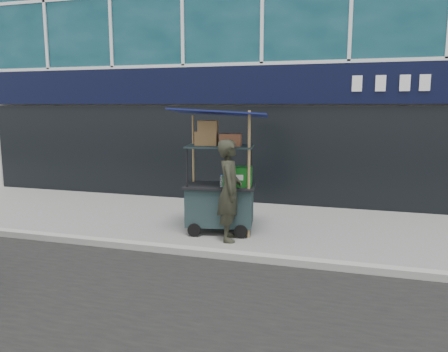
% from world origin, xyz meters
% --- Properties ---
extents(ground, '(80.00, 80.00, 0.00)m').
position_xyz_m(ground, '(0.00, 0.00, 0.00)').
color(ground, slate).
rests_on(ground, ground).
extents(curb, '(80.00, 0.18, 0.12)m').
position_xyz_m(curb, '(0.00, -0.20, 0.06)').
color(curb, gray).
rests_on(curb, ground).
extents(vendor_cart, '(1.94, 1.51, 2.38)m').
position_xyz_m(vendor_cart, '(-0.21, 1.20, 0.84)').
color(vendor_cart, '#19282A').
rests_on(vendor_cart, ground).
extents(vendor_man, '(0.57, 0.75, 1.83)m').
position_xyz_m(vendor_man, '(0.09, 0.76, 0.92)').
color(vendor_man, '#28291E').
rests_on(vendor_man, ground).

